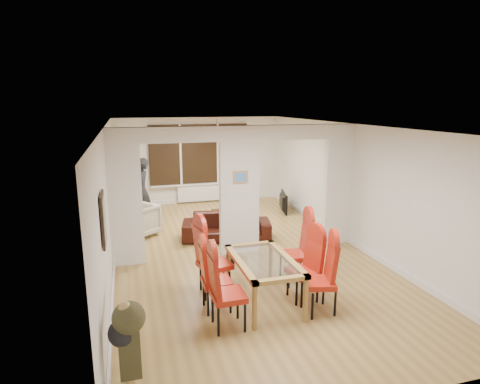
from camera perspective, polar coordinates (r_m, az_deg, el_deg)
name	(u,v)px	position (r m, az deg, el deg)	size (l,w,h in m)	color
floor	(239,252)	(8.41, -0.10, -8.53)	(5.00, 9.00, 0.01)	#A07C40
room_walls	(239,191)	(8.03, -0.10, 0.14)	(5.00, 9.00, 2.60)	silver
divider_wall	(239,191)	(8.03, -0.10, 0.14)	(5.00, 0.18, 2.60)	white
bay_window_blinds	(199,154)	(12.27, -5.82, 5.39)	(3.00, 0.08, 1.80)	black
radiator	(200,193)	(12.44, -5.66, -0.13)	(1.40, 0.08, 0.50)	white
pendant_light	(217,135)	(11.15, -3.30, 8.06)	(0.36, 0.36, 0.36)	orange
stair_newel	(127,325)	(5.01, -15.75, -17.70)	(0.40, 1.20, 1.10)	tan
wall_poster	(103,219)	(5.35, -18.87, -3.67)	(0.04, 0.52, 0.67)	gray
pillar_photo	(241,177)	(7.88, 0.09, 2.12)	(0.30, 0.03, 0.25)	#4C8CD8
dining_table	(264,280)	(6.34, 3.37, -12.45)	(0.85, 1.52, 0.71)	olive
dining_chair_la	(228,290)	(5.59, -1.68, -13.72)	(0.45, 0.45, 1.12)	#A41F10
dining_chair_lb	(217,277)	(6.06, -3.35, -11.94)	(0.42, 0.42, 1.04)	#A41F10
dining_chair_lc	(215,259)	(6.50, -3.64, -9.51)	(0.47, 0.47, 1.19)	#A41F10
dining_chair_ra	(319,277)	(6.08, 11.19, -11.78)	(0.44, 0.44, 1.10)	#A41F10
dining_chair_rb	(303,267)	(6.42, 8.95, -10.48)	(0.43, 0.43, 1.07)	#A41F10
dining_chair_rc	(296,250)	(6.96, 7.92, -8.20)	(0.46, 0.46, 1.16)	#A41F10
sofa	(226,226)	(9.13, -1.95, -4.90)	(1.98, 0.77, 0.58)	black
armchair	(137,221)	(9.56, -14.50, -3.95)	(0.82, 0.80, 0.75)	beige
person	(142,191)	(10.48, -13.79, 0.15)	(0.40, 0.61, 1.68)	black
television	(281,202)	(11.42, 5.81, -1.42)	(0.13, 0.96, 0.55)	black
coffee_table	(233,214)	(10.68, -1.03, -3.21)	(1.04, 0.52, 0.24)	black
bottle	(238,204)	(10.70, -0.35, -1.75)	(0.07, 0.07, 0.28)	#143F19
bowl	(232,209)	(10.68, -1.08, -2.42)	(0.20, 0.20, 0.05)	black
shoes	(234,259)	(7.93, -0.89, -9.47)	(0.25, 0.27, 0.11)	black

